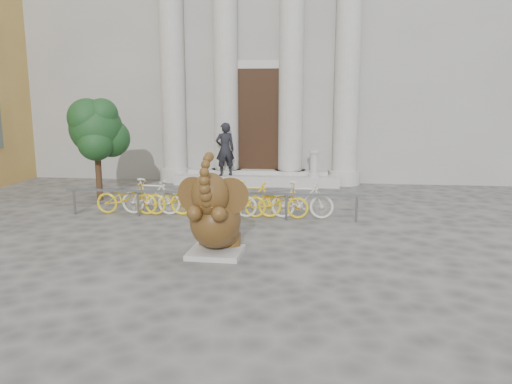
# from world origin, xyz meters

# --- Properties ---
(ground) EXTENTS (80.00, 80.00, 0.00)m
(ground) POSITION_xyz_m (0.00, 0.00, 0.00)
(ground) COLOR #474442
(ground) RESTS_ON ground
(classical_building) EXTENTS (22.00, 10.70, 12.00)m
(classical_building) POSITION_xyz_m (0.00, 14.93, 5.98)
(classical_building) COLOR gray
(classical_building) RESTS_ON ground
(entrance_steps) EXTENTS (6.00, 1.20, 0.36)m
(entrance_steps) POSITION_xyz_m (0.00, 9.40, 0.18)
(entrance_steps) COLOR #A8A59E
(entrance_steps) RESTS_ON ground
(elephant_statue) EXTENTS (1.43, 1.60, 2.14)m
(elephant_statue) POSITION_xyz_m (0.12, 0.87, 0.78)
(elephant_statue) COLOR #A8A59E
(elephant_statue) RESTS_ON ground
(bike_rack) EXTENTS (8.00, 0.53, 1.00)m
(bike_rack) POSITION_xyz_m (-0.63, 4.23, 0.50)
(bike_rack) COLOR slate
(bike_rack) RESTS_ON ground
(tree) EXTENTS (1.81, 1.65, 3.15)m
(tree) POSITION_xyz_m (-4.53, 5.93, 2.19)
(tree) COLOR #332114
(tree) RESTS_ON ground
(pedestrian) EXTENTS (0.83, 0.71, 1.92)m
(pedestrian) POSITION_xyz_m (-1.12, 9.05, 1.32)
(pedestrian) COLOR black
(pedestrian) RESTS_ON entrance_steps
(balustrade_post) EXTENTS (0.39, 0.39, 0.96)m
(balustrade_post) POSITION_xyz_m (2.09, 9.10, 0.80)
(balustrade_post) COLOR #A8A59E
(balustrade_post) RESTS_ON entrance_steps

